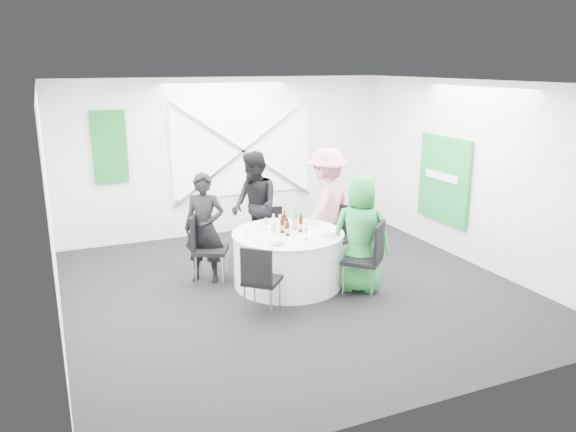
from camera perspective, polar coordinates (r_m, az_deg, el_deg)
name	(u,v)px	position (r m, az deg, el deg)	size (l,w,h in m)	color
floor	(294,289)	(7.88, 0.58, -7.39)	(6.00, 6.00, 0.00)	black
ceiling	(294,82)	(7.27, 0.64, 13.42)	(6.00, 6.00, 0.00)	white
wall_back	(226,157)	(10.21, -6.30, 5.99)	(6.00, 6.00, 0.00)	white
wall_front	(437,262)	(4.97, 14.89, -4.52)	(6.00, 6.00, 0.00)	white
wall_left	(50,214)	(6.83, -23.03, 0.18)	(6.00, 6.00, 0.00)	white
wall_right	(473,173)	(9.07, 18.25, 4.13)	(6.00, 6.00, 0.00)	white
window_panel	(243,151)	(10.25, -4.63, 6.64)	(2.60, 0.03, 1.60)	white
window_brace_a	(243,151)	(10.21, -4.56, 6.61)	(0.05, 0.05, 3.16)	silver
window_brace_b	(243,151)	(10.21, -4.56, 6.61)	(0.05, 0.05, 3.16)	silver
green_banner	(110,147)	(9.72, -17.65, 6.69)	(0.55, 0.04, 1.20)	#136122
green_sign	(443,179)	(9.52, 15.50, 3.61)	(0.05, 1.20, 1.40)	#198D39
banquet_table	(288,258)	(7.91, 0.00, -4.33)	(1.56, 1.56, 0.76)	silver
chair_back	(272,230)	(8.84, -1.60, -1.45)	(0.44, 0.45, 0.84)	black
chair_back_left	(204,243)	(7.98, -8.53, -2.74)	(0.61, 0.61, 1.00)	black
chair_back_right	(344,231)	(8.64, 5.71, -1.58)	(0.54, 0.53, 0.92)	black
chair_front_right	(369,253)	(7.49, 8.24, -3.79)	(0.66, 0.66, 1.03)	black
chair_front_left	(260,276)	(6.86, -2.88, -6.10)	(0.59, 0.59, 0.92)	black
person_man_back_left	(204,228)	(7.99, -8.49, -1.23)	(0.57, 0.38, 1.57)	black
person_man_back	(255,207)	(8.78, -3.42, 0.96)	(0.84, 0.46, 1.73)	black
person_woman_pink	(327,205)	(8.77, 3.95, 1.12)	(1.16, 0.54, 1.79)	#D38991
person_woman_green	(361,234)	(7.63, 7.40, -1.83)	(0.79, 0.51, 1.61)	green
plate_back	(269,223)	(8.25, -1.95, -0.68)	(0.27, 0.27, 0.01)	white
plate_back_left	(253,229)	(7.93, -3.58, -1.36)	(0.27, 0.27, 0.01)	white
plate_back_right	(311,224)	(8.17, 2.31, -0.78)	(0.30, 0.30, 0.04)	white
plate_front_right	(328,235)	(7.64, 4.13, -1.96)	(0.25, 0.25, 0.04)	white
plate_front_left	(266,244)	(7.31, -2.30, -2.82)	(0.28, 0.28, 0.01)	white
napkin	(276,241)	(7.28, -1.28, -2.60)	(0.19, 0.13, 0.05)	silver
beer_bottle_a	(282,226)	(7.76, -0.59, -1.04)	(0.06, 0.06, 0.25)	#3B190A
beer_bottle_b	(285,222)	(7.92, -0.34, -0.62)	(0.06, 0.06, 0.27)	#3B190A
beer_bottle_c	(301,225)	(7.79, 1.30, -0.90)	(0.06, 0.06, 0.27)	#3B190A
beer_bottle_d	(287,229)	(7.63, -0.05, -1.35)	(0.06, 0.06, 0.24)	#3B190A
green_water_bottle	(295,221)	(7.90, 0.73, -0.46)	(0.08, 0.08, 0.33)	#44B155
clear_water_bottle	(274,227)	(7.66, -1.47, -1.10)	(0.08, 0.08, 0.29)	white
wine_glass_a	(306,230)	(7.48, 1.86, -1.45)	(0.07, 0.07, 0.17)	white
wine_glass_b	(266,222)	(7.88, -2.24, -0.57)	(0.07, 0.07, 0.17)	white
wine_glass_c	(293,218)	(8.07, 0.50, -0.18)	(0.07, 0.07, 0.17)	white
wine_glass_d	(280,218)	(8.05, -0.77, -0.20)	(0.07, 0.07, 0.17)	white
fork_a	(324,239)	(7.50, 3.69, -2.38)	(0.01, 0.15, 0.01)	silver
knife_a	(329,231)	(7.86, 4.18, -1.56)	(0.01, 0.15, 0.01)	silver
fork_b	(251,228)	(8.01, -3.83, -1.23)	(0.01, 0.15, 0.01)	silver
knife_b	(247,236)	(7.66, -4.16, -2.01)	(0.01, 0.15, 0.01)	silver
fork_c	(256,241)	(7.43, -3.25, -2.57)	(0.01, 0.15, 0.01)	silver
knife_c	(281,245)	(7.25, -0.74, -3.00)	(0.01, 0.15, 0.01)	silver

